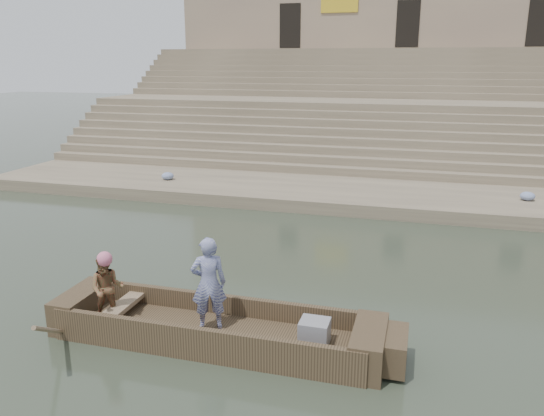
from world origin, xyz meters
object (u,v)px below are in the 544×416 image
at_px(main_rowboat, 215,335).
at_px(standing_man, 209,283).
at_px(television, 314,332).
at_px(rowing_man, 107,288).

xyz_separation_m(main_rowboat, standing_man, (-0.10, 0.05, 0.91)).
relative_size(main_rowboat, television, 10.87).
bearing_deg(main_rowboat, television, 0.00).
bearing_deg(television, rowing_man, -177.02).
distance_m(main_rowboat, standing_man, 0.92).
distance_m(rowing_man, television, 3.58).
height_order(main_rowboat, rowing_man, rowing_man).
distance_m(main_rowboat, rowing_man, 2.01).
relative_size(standing_man, television, 3.48).
xyz_separation_m(rowing_man, television, (3.56, 0.19, -0.39)).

